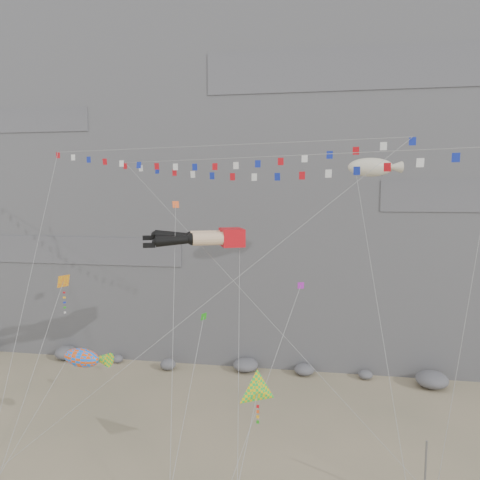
{
  "coord_description": "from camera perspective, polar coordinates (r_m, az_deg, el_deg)",
  "views": [
    {
      "loc": [
        7.14,
        -28.88,
        18.7
      ],
      "look_at": [
        0.76,
        9.0,
        14.48
      ],
      "focal_mm": 35.0,
      "sensor_mm": 36.0,
      "label": 1
    }
  ],
  "objects": [
    {
      "name": "delta_kite",
      "position": [
        29.06,
        2.18,
        -17.94
      ],
      "size": [
        2.45,
        6.44,
        9.06
      ],
      "color": "yellow",
      "rests_on": "ground"
    },
    {
      "name": "small_kite_c",
      "position": [
        32.75,
        -4.52,
        -9.67
      ],
      "size": [
        1.06,
        10.03,
        13.63
      ],
      "color": "#209917",
      "rests_on": "ground"
    },
    {
      "name": "small_kite_b",
      "position": [
        33.29,
        7.23,
        -6.07
      ],
      "size": [
        4.79,
        10.87,
        16.26
      ],
      "color": "purple",
      "rests_on": "ground"
    },
    {
      "name": "talus_boulders",
      "position": [
        49.83,
        0.69,
        -15.02
      ],
      "size": [
        60.0,
        3.0,
        1.2
      ],
      "primitive_type": null,
      "color": "slate",
      "rests_on": "ground"
    },
    {
      "name": "flag_banner_upper",
      "position": [
        38.58,
        -4.37,
        11.32
      ],
      "size": [
        30.62,
        16.47,
        27.83
      ],
      "color": "red",
      "rests_on": "ground"
    },
    {
      "name": "blimp_windsock",
      "position": [
        39.54,
        15.66,
        8.49
      ],
      "size": [
        4.69,
        13.25,
        23.68
      ],
      "color": "beige",
      "rests_on": "ground"
    },
    {
      "name": "cliff",
      "position": [
        61.62,
        2.92,
        12.14
      ],
      "size": [
        80.0,
        28.0,
        50.0
      ],
      "primitive_type": "cube",
      "color": "slate",
      "rests_on": "ground"
    },
    {
      "name": "flag_banner_lower",
      "position": [
        34.83,
        3.18,
        10.06
      ],
      "size": [
        27.11,
        13.02,
        24.7
      ],
      "color": "red",
      "rests_on": "ground"
    },
    {
      "name": "small_kite_a",
      "position": [
        38.06,
        -7.86,
        3.82
      ],
      "size": [
        4.58,
        15.21,
        22.96
      ],
      "color": "#F14C14",
      "rests_on": "ground"
    },
    {
      "name": "harlequin_kite",
      "position": [
        36.26,
        -20.74,
        -4.78
      ],
      "size": [
        2.58,
        7.2,
        13.59
      ],
      "color": "red",
      "rests_on": "ground"
    },
    {
      "name": "anchor_pole_right",
      "position": [
        31.99,
        21.63,
        -25.27
      ],
      "size": [
        0.12,
        0.12,
        4.38
      ],
      "primitive_type": "cylinder",
      "color": "gray",
      "rests_on": "ground"
    },
    {
      "name": "legs_kite",
      "position": [
        36.57,
        -4.32,
        0.25
      ],
      "size": [
        9.81,
        16.24,
        21.13
      ],
      "rotation": [
        0.0,
        0.0,
        0.38
      ],
      "color": "red",
      "rests_on": "ground"
    },
    {
      "name": "fish_windsock",
      "position": [
        34.67,
        -18.75,
        -13.45
      ],
      "size": [
        6.12,
        5.38,
        9.29
      ],
      "color": "#F6510C",
      "rests_on": "ground"
    },
    {
      "name": "ground",
      "position": [
        35.14,
        -4.07,
        -25.9
      ],
      "size": [
        120.0,
        120.0,
        0.0
      ],
      "primitive_type": "plane",
      "color": "tan",
      "rests_on": "ground"
    }
  ]
}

